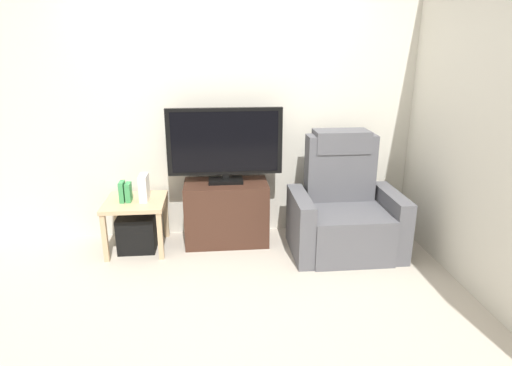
{
  "coord_description": "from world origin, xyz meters",
  "views": [
    {
      "loc": [
        -0.07,
        -2.98,
        1.82
      ],
      "look_at": [
        0.26,
        0.5,
        0.7
      ],
      "focal_mm": 30.13,
      "sensor_mm": 36.0,
      "label": 1
    }
  ],
  "objects": [
    {
      "name": "ground_plane",
      "position": [
        0.0,
        0.0,
        0.0
      ],
      "size": [
        6.4,
        6.4,
        0.0
      ],
      "primitive_type": "plane",
      "color": "#B2A899"
    },
    {
      "name": "wall_back",
      "position": [
        0.0,
        1.13,
        1.3
      ],
      "size": [
        6.4,
        0.06,
        2.6
      ],
      "primitive_type": "cube",
      "color": "beige",
      "rests_on": "ground"
    },
    {
      "name": "wall_side",
      "position": [
        1.88,
        0.0,
        1.3
      ],
      "size": [
        0.06,
        4.48,
        2.6
      ],
      "primitive_type": "cube",
      "color": "beige",
      "rests_on": "ground"
    },
    {
      "name": "tv_stand",
      "position": [
        0.01,
        0.85,
        0.3
      ],
      "size": [
        0.78,
        0.43,
        0.6
      ],
      "color": "#3D2319",
      "rests_on": "ground"
    },
    {
      "name": "television",
      "position": [
        0.01,
        0.87,
        0.97
      ],
      "size": [
        1.05,
        0.2,
        0.7
      ],
      "color": "black",
      "rests_on": "tv_stand"
    },
    {
      "name": "recliner_armchair",
      "position": [
        1.08,
        0.6,
        0.37
      ],
      "size": [
        0.98,
        0.78,
        1.08
      ],
      "rotation": [
        0.0,
        0.0,
        0.07
      ],
      "color": "#515156",
      "rests_on": "ground"
    },
    {
      "name": "side_table",
      "position": [
        -0.82,
        0.78,
        0.4
      ],
      "size": [
        0.54,
        0.54,
        0.48
      ],
      "color": "tan",
      "rests_on": "ground"
    },
    {
      "name": "subwoofer_box",
      "position": [
        -0.82,
        0.78,
        0.17
      ],
      "size": [
        0.34,
        0.34,
        0.34
      ],
      "primitive_type": "cube",
      "color": "black",
      "rests_on": "ground"
    },
    {
      "name": "book_leftmost",
      "position": [
        -0.92,
        0.76,
        0.57
      ],
      "size": [
        0.04,
        0.12,
        0.19
      ],
      "primitive_type": "cube",
      "color": "#388C4C",
      "rests_on": "side_table"
    },
    {
      "name": "book_middle",
      "position": [
        -0.87,
        0.76,
        0.56
      ],
      "size": [
        0.05,
        0.11,
        0.17
      ],
      "primitive_type": "cube",
      "color": "#388C4C",
      "rests_on": "side_table"
    },
    {
      "name": "game_console",
      "position": [
        -0.73,
        0.79,
        0.6
      ],
      "size": [
        0.07,
        0.2,
        0.23
      ],
      "primitive_type": "cube",
      "color": "white",
      "rests_on": "side_table"
    }
  ]
}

